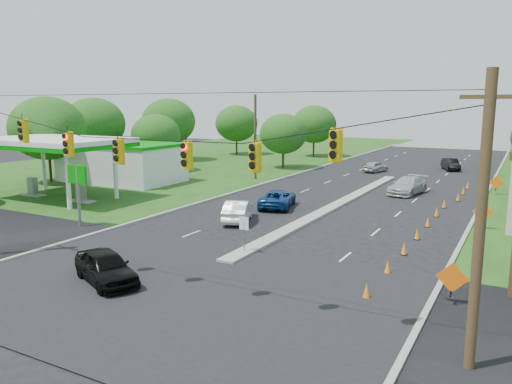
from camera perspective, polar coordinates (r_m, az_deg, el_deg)
The scene contains 36 objects.
ground at distance 22.50m, azimuth -9.18°, elevation -10.95°, with size 160.00×160.00×0.00m, color black.
grass_left at distance 57.00m, azimuth -20.80°, elevation 1.29°, with size 40.00×160.00×0.06m, color #1E4714.
cross_street at distance 22.50m, azimuth -9.18°, elevation -10.95°, with size 160.00×14.00×0.02m, color black.
curb_left at distance 52.54m, azimuth 2.21°, elevation 1.25°, with size 0.25×110.00×0.16m, color gray.
curb_right at distance 47.26m, azimuth 24.69°, elevation -0.65°, with size 0.25×110.00×0.16m, color gray.
median at distance 40.49m, azimuth 9.33°, elevation -1.51°, with size 1.00×34.00×0.18m, color gray.
median_sign at distance 26.81m, azimuth -1.38°, elevation -4.10°, with size 0.55×0.06×2.05m.
signal_span at distance 20.51m, azimuth -11.39°, elevation 1.33°, with size 25.60×0.32×9.00m.
utility_pole_far_left at distance 53.16m, azimuth -0.08°, elevation 6.24°, with size 0.28×0.28×9.00m, color #422D1C.
gas_station at distance 52.20m, azimuth -16.20°, elevation 3.66°, with size 18.40×19.70×5.20m.
cone_0 at distance 21.63m, azimuth 12.52°, elevation -10.95°, with size 0.32×0.32×0.70m, color orange.
cone_1 at distance 24.83m, azimuth 14.82°, elevation -8.27°, with size 0.32×0.32×0.70m, color orange.
cone_2 at distance 28.10m, azimuth 16.57°, elevation -6.21°, with size 0.32×0.32×0.70m, color orange.
cone_3 at distance 31.42m, azimuth 17.94°, elevation -4.57°, with size 0.32×0.32×0.70m, color orange.
cone_4 at distance 34.78m, azimuth 19.04°, elevation -3.25°, with size 0.32×0.32×0.70m, color orange.
cone_5 at distance 38.16m, azimuth 19.95°, elevation -2.16°, with size 0.32×0.32×0.70m, color orange.
cone_6 at distance 41.56m, azimuth 20.71°, elevation -1.24°, with size 0.32×0.32×0.70m, color orange.
cone_7 at distance 44.91m, azimuth 22.10°, elevation -0.53°, with size 0.32×0.32×0.70m, color orange.
cone_8 at distance 48.34m, azimuth 22.60°, elevation 0.14°, with size 0.32×0.32×0.70m, color orange.
cone_9 at distance 51.78m, azimuth 23.03°, elevation 0.72°, with size 0.32×0.32×0.70m, color orange.
work_sign_0 at distance 21.74m, azimuth 21.51°, elevation -9.24°, with size 1.27×0.58×1.37m.
work_sign_1 at distance 35.24m, azimuth 24.48°, elevation -2.20°, with size 1.27×0.58×1.37m.
work_sign_2 at distance 49.03m, azimuth 25.78°, elevation 0.92°, with size 1.27×0.58×1.37m.
tree_1 at distance 55.21m, azimuth -22.73°, elevation 6.73°, with size 7.56×7.56×8.82m.
tree_2 at distance 60.82m, azimuth -11.37°, elevation 6.37°, with size 5.88×5.88×6.86m.
tree_3 at distance 72.29m, azimuth -9.95°, elevation 7.95°, with size 7.56×7.56×8.82m.
tree_4 at distance 79.90m, azimuth -2.25°, elevation 7.83°, with size 6.72×6.72×7.84m.
tree_5 at distance 62.74m, azimuth 3.14°, elevation 6.66°, with size 5.88×5.88×6.86m.
tree_6 at distance 77.22m, azimuth 6.65°, elevation 7.70°, with size 6.72×6.72×7.84m.
tree_14 at distance 64.80m, azimuth -18.04°, elevation 7.39°, with size 7.56×7.56×8.82m.
black_sedan at distance 23.75m, azimuth -16.80°, elevation -8.19°, with size 1.78×4.42×1.51m, color black.
white_sedan at distance 34.46m, azimuth -2.08°, elevation -2.15°, with size 1.57×4.50×1.48m, color white.
blue_pickup at distance 39.14m, azimuth 2.48°, elevation -0.74°, with size 2.33×5.06×1.41m, color navy.
silver_car_far at distance 46.85m, azimuth 16.94°, elevation 0.70°, with size 2.16×5.31×1.54m, color #B4B4B4.
silver_car_oncoming at distance 61.10m, azimuth 13.51°, elevation 2.84°, with size 1.54×3.84×1.31m, color #A6A6A6.
dark_car_receding at distance 65.74m, azimuth 21.35°, elevation 2.97°, with size 1.52×4.36×1.44m, color black.
Camera 1 is at (13.05, -16.49, 8.00)m, focal length 35.00 mm.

